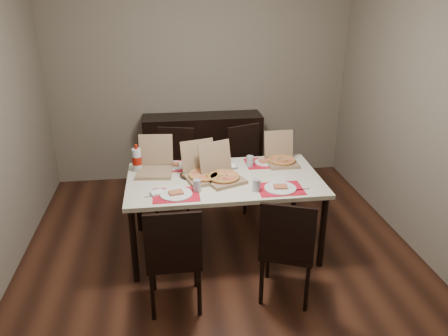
# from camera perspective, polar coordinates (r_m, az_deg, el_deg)

# --- Properties ---
(ground) EXTENTS (3.80, 4.00, 0.02)m
(ground) POSITION_cam_1_polar(r_m,az_deg,el_deg) (4.31, -0.37, -11.53)
(ground) COLOR #432214
(ground) RESTS_ON ground
(room_walls) EXTENTS (3.84, 4.02, 2.62)m
(room_walls) POSITION_cam_1_polar(r_m,az_deg,el_deg) (4.05, -1.26, 13.05)
(room_walls) COLOR gray
(room_walls) RESTS_ON ground
(sideboard) EXTENTS (1.50, 0.40, 0.90)m
(sideboard) POSITION_cam_1_polar(r_m,az_deg,el_deg) (5.68, -2.76, 2.48)
(sideboard) COLOR black
(sideboard) RESTS_ON ground
(dining_table) EXTENTS (1.80, 1.00, 0.75)m
(dining_table) POSITION_cam_1_polar(r_m,az_deg,el_deg) (4.11, 0.00, -2.14)
(dining_table) COLOR beige
(dining_table) RESTS_ON ground
(chair_near_left) EXTENTS (0.42, 0.42, 0.93)m
(chair_near_left) POSITION_cam_1_polar(r_m,az_deg,el_deg) (3.43, -6.56, -11.12)
(chair_near_left) COLOR black
(chair_near_left) RESTS_ON ground
(chair_near_right) EXTENTS (0.54, 0.54, 0.93)m
(chair_near_right) POSITION_cam_1_polar(r_m,az_deg,el_deg) (3.54, 8.28, -10.05)
(chair_near_right) COLOR black
(chair_near_right) RESTS_ON ground
(chair_far_left) EXTENTS (0.51, 0.51, 0.93)m
(chair_far_left) POSITION_cam_1_polar(r_m,az_deg,el_deg) (5.02, -6.39, 0.31)
(chair_far_left) COLOR black
(chair_far_left) RESTS_ON ground
(chair_far_right) EXTENTS (0.54, 0.54, 0.93)m
(chair_far_right) POSITION_cam_1_polar(r_m,az_deg,el_deg) (5.08, 3.14, 0.72)
(chair_far_right) COLOR black
(chair_far_right) RESTS_ON ground
(setting_near_left) EXTENTS (0.49, 0.30, 0.11)m
(setting_near_left) POSITION_cam_1_polar(r_m,az_deg,el_deg) (3.79, -5.89, -3.14)
(setting_near_left) COLOR red
(setting_near_left) RESTS_ON dining_table
(setting_near_right) EXTENTS (0.51, 0.30, 0.11)m
(setting_near_right) POSITION_cam_1_polar(r_m,az_deg,el_deg) (3.87, 6.62, -2.53)
(setting_near_right) COLOR red
(setting_near_right) RESTS_ON dining_table
(setting_far_left) EXTENTS (0.46, 0.30, 0.11)m
(setting_far_left) POSITION_cam_1_polar(r_m,az_deg,el_deg) (4.36, -6.33, 0.44)
(setting_far_left) COLOR red
(setting_far_left) RESTS_ON dining_table
(setting_far_right) EXTENTS (0.44, 0.30, 0.11)m
(setting_far_right) POSITION_cam_1_polar(r_m,az_deg,el_deg) (4.41, 4.84, 0.78)
(setting_far_right) COLOR red
(setting_far_right) RESTS_ON dining_table
(napkin_loose) EXTENTS (0.16, 0.16, 0.02)m
(napkin_loose) POSITION_cam_1_polar(r_m,az_deg,el_deg) (3.98, -0.26, -1.84)
(napkin_loose) COLOR white
(napkin_loose) RESTS_ON dining_table
(pizza_box_center) EXTENTS (0.44, 0.46, 0.33)m
(pizza_box_center) POSITION_cam_1_polar(r_m,az_deg,el_deg) (4.02, -0.25, -0.88)
(pizza_box_center) COLOR #896D4F
(pizza_box_center) RESTS_ON dining_table
(pizza_box_right) EXTENTS (0.30, 0.34, 0.30)m
(pizza_box_right) POSITION_cam_1_polar(r_m,az_deg,el_deg) (4.45, 7.48, 1.27)
(pizza_box_right) COLOR #896D4F
(pizza_box_right) RESTS_ON dining_table
(pizza_box_left) EXTENTS (0.37, 0.40, 0.33)m
(pizza_box_left) POSITION_cam_1_polar(r_m,az_deg,el_deg) (4.25, -8.98, 0.23)
(pizza_box_left) COLOR #896D4F
(pizza_box_left) RESTS_ON dining_table
(pizza_box_extra) EXTENTS (0.41, 0.44, 0.33)m
(pizza_box_extra) POSITION_cam_1_polar(r_m,az_deg,el_deg) (4.06, -2.76, -0.63)
(pizza_box_extra) COLOR #896D4F
(pizza_box_extra) RESTS_ON dining_table
(faina_plate) EXTENTS (0.23, 0.23, 0.03)m
(faina_plate) POSITION_cam_1_polar(r_m,az_deg,el_deg) (4.13, -4.22, -0.87)
(faina_plate) COLOR black
(faina_plate) RESTS_ON dining_table
(dip_bowl) EXTENTS (0.13, 0.13, 0.03)m
(dip_bowl) POSITION_cam_1_polar(r_m,az_deg,el_deg) (4.30, 1.01, 0.18)
(dip_bowl) COLOR white
(dip_bowl) RESTS_ON dining_table
(soda_bottle) EXTENTS (0.09, 0.09, 0.27)m
(soda_bottle) POSITION_cam_1_polar(r_m,az_deg,el_deg) (4.28, -11.30, 1.05)
(soda_bottle) COLOR silver
(soda_bottle) RESTS_ON dining_table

